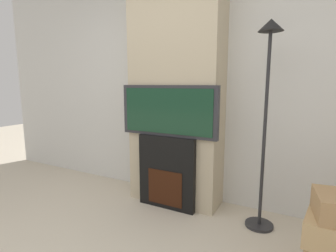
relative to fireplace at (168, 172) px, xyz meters
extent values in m
cube|color=silver|center=(0.00, 0.41, 0.96)|extent=(6.00, 0.06, 2.70)
cube|color=#BCAD8E|center=(0.00, 0.19, 0.96)|extent=(1.00, 0.38, 2.70)
cube|color=black|center=(0.00, 0.00, 0.00)|extent=(0.64, 0.14, 0.78)
cube|color=#33160A|center=(0.00, -0.07, -0.15)|extent=(0.40, 0.01, 0.37)
cube|color=#2D2D33|center=(0.00, 0.00, 0.65)|extent=(1.07, 0.06, 0.52)
cube|color=#143823|center=(0.00, -0.03, 0.65)|extent=(0.99, 0.01, 0.46)
cylinder|color=#262628|center=(0.94, 0.04, -0.37)|extent=(0.25, 0.25, 0.03)
cylinder|color=#262628|center=(0.94, 0.04, 0.50)|extent=(0.03, 0.03, 1.72)
cone|color=black|center=(0.94, 0.04, 1.41)|extent=(0.21, 0.21, 0.10)
camera|label=1|loc=(1.25, -2.36, 0.93)|focal=28.00mm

